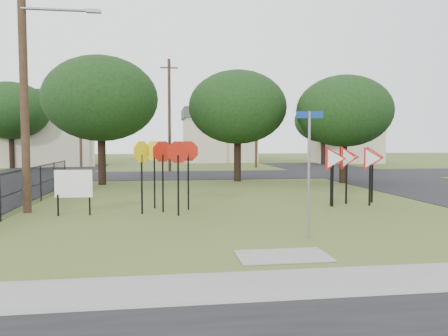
% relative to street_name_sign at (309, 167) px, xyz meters
% --- Properties ---
extents(ground, '(140.00, 140.00, 0.00)m').
position_rel_street_name_sign_xyz_m(ground, '(-1.13, 0.76, -1.86)').
color(ground, '#41531F').
extents(sidewalk, '(30.00, 1.60, 0.02)m').
position_rel_street_name_sign_xyz_m(sidewalk, '(-1.13, -3.44, -1.85)').
color(sidewalk, gray).
rests_on(sidewalk, ground).
extents(planting_strip, '(30.00, 0.80, 0.02)m').
position_rel_street_name_sign_xyz_m(planting_strip, '(-1.13, -4.64, -1.85)').
color(planting_strip, '#41531F').
rests_on(planting_strip, ground).
extents(street_right, '(8.00, 50.00, 0.02)m').
position_rel_street_name_sign_xyz_m(street_right, '(10.87, 10.76, -1.85)').
color(street_right, black).
rests_on(street_right, ground).
extents(street_far, '(60.00, 8.00, 0.02)m').
position_rel_street_name_sign_xyz_m(street_far, '(-1.13, 20.76, -1.85)').
color(street_far, black).
rests_on(street_far, ground).
extents(curb_pad, '(2.00, 1.20, 0.02)m').
position_rel_street_name_sign_xyz_m(curb_pad, '(-1.13, -1.64, -1.85)').
color(curb_pad, gray).
rests_on(curb_pad, ground).
extents(street_name_sign, '(0.66, 0.17, 3.27)m').
position_rel_street_name_sign_xyz_m(street_name_sign, '(0.00, 0.00, 0.00)').
color(street_name_sign, gray).
rests_on(street_name_sign, ground).
extents(stop_sign_cluster, '(2.29, 1.98, 2.53)m').
position_rel_street_name_sign_xyz_m(stop_sign_cluster, '(-3.63, 4.71, 0.01)').
color(stop_sign_cluster, black).
rests_on(stop_sign_cluster, ground).
extents(yield_sign_cluster, '(3.04, 1.83, 2.35)m').
position_rel_street_name_sign_xyz_m(yield_sign_cluster, '(3.56, 5.67, -0.13)').
color(yield_sign_cluster, black).
rests_on(yield_sign_cluster, ground).
extents(info_board, '(1.23, 0.08, 1.54)m').
position_rel_street_name_sign_xyz_m(info_board, '(-6.68, 4.38, -0.84)').
color(info_board, black).
rests_on(info_board, ground).
extents(utility_pole_main, '(3.55, 0.33, 10.00)m').
position_rel_street_name_sign_xyz_m(utility_pole_main, '(-8.36, 5.25, 3.35)').
color(utility_pole_main, '#463220').
rests_on(utility_pole_main, ground).
extents(far_pole_a, '(1.40, 0.24, 9.00)m').
position_rel_street_name_sign_xyz_m(far_pole_a, '(-3.13, 24.76, 2.74)').
color(far_pole_a, '#463220').
rests_on(far_pole_a, ground).
extents(far_pole_b, '(1.40, 0.24, 8.50)m').
position_rel_street_name_sign_xyz_m(far_pole_b, '(4.87, 28.76, 2.49)').
color(far_pole_b, '#463220').
rests_on(far_pole_b, ground).
extents(far_pole_c, '(1.40, 0.24, 9.00)m').
position_rel_street_name_sign_xyz_m(far_pole_c, '(-11.13, 30.76, 2.74)').
color(far_pole_c, '#463220').
rests_on(far_pole_c, ground).
extents(fence_run, '(0.05, 11.55, 1.50)m').
position_rel_street_name_sign_xyz_m(fence_run, '(-8.73, 7.01, -1.08)').
color(fence_run, black).
rests_on(fence_run, ground).
extents(house_left, '(10.58, 8.88, 7.20)m').
position_rel_street_name_sign_xyz_m(house_left, '(-15.13, 34.76, 1.79)').
color(house_left, beige).
rests_on(house_left, ground).
extents(house_mid, '(8.40, 8.40, 6.20)m').
position_rel_street_name_sign_xyz_m(house_mid, '(2.87, 40.76, 1.29)').
color(house_mid, beige).
rests_on(house_mid, ground).
extents(house_right, '(8.30, 8.30, 7.20)m').
position_rel_street_name_sign_xyz_m(house_right, '(16.87, 36.76, 1.79)').
color(house_right, beige).
rests_on(house_right, ground).
extents(tree_near_left, '(6.40, 6.40, 7.27)m').
position_rel_street_name_sign_xyz_m(tree_near_left, '(-7.13, 14.76, 3.00)').
color(tree_near_left, black).
rests_on(tree_near_left, ground).
extents(tree_near_mid, '(6.00, 6.00, 6.80)m').
position_rel_street_name_sign_xyz_m(tree_near_mid, '(0.87, 15.76, 2.68)').
color(tree_near_mid, black).
rests_on(tree_near_mid, ground).
extents(tree_near_right, '(5.60, 5.60, 6.33)m').
position_rel_street_name_sign_xyz_m(tree_near_right, '(6.87, 13.76, 2.37)').
color(tree_near_right, black).
rests_on(tree_near_right, ground).
extents(tree_far_left, '(6.80, 6.80, 7.73)m').
position_rel_street_name_sign_xyz_m(tree_far_left, '(-17.13, 30.76, 3.31)').
color(tree_far_left, black).
rests_on(tree_far_left, ground).
extents(tree_far_right, '(6.00, 6.00, 6.80)m').
position_rel_street_name_sign_xyz_m(tree_far_right, '(12.87, 32.76, 2.68)').
color(tree_far_right, black).
rests_on(tree_far_right, ground).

